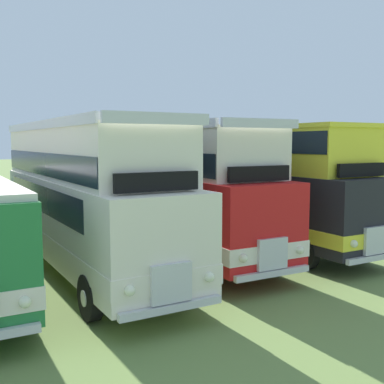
% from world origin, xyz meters
% --- Properties ---
extents(bus_fifth_in_row, '(2.74, 11.01, 4.52)m').
position_xyz_m(bus_fifth_in_row, '(3.53, -0.17, 2.36)').
color(bus_fifth_in_row, silver).
rests_on(bus_fifth_in_row, ground).
extents(bus_sixth_in_row, '(2.98, 10.55, 4.52)m').
position_xyz_m(bus_sixth_in_row, '(7.07, 0.44, 2.36)').
color(bus_sixth_in_row, red).
rests_on(bus_sixth_in_row, ground).
extents(bus_seventh_in_row, '(2.79, 10.09, 4.49)m').
position_xyz_m(bus_seventh_in_row, '(10.60, -0.04, 2.47)').
color(bus_seventh_in_row, black).
rests_on(bus_seventh_in_row, ground).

